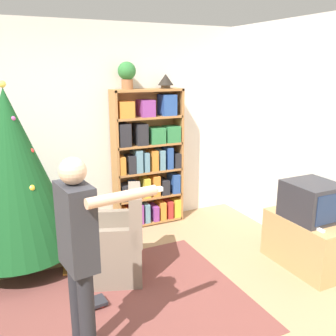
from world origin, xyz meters
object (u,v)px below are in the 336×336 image
Objects in this scene: armchair at (117,247)px; standing_person at (80,249)px; table_lamp at (166,80)px; bookshelf at (148,161)px; television at (312,201)px; potted_plant at (127,73)px; christmas_tree at (12,172)px.

armchair is 0.60× the size of standing_person.
table_lamp reaches higher than standing_person.
television is at bearing -58.77° from bookshelf.
armchair is 2.08m from potted_plant.
bookshelf is at bearing -1.16° from potted_plant.
standing_person is 2.64m from potted_plant.
table_lamp reaches higher than armchair.
christmas_tree is 2.17m from table_lamp.
television is at bearing -65.31° from table_lamp.
standing_person is (-1.38, -2.12, 0.03)m from bookshelf.
table_lamp reaches higher than bookshelf.
potted_plant is (1.12, 2.12, 1.09)m from standing_person.
armchair is at bearing -116.22° from potted_plant.
potted_plant reaches higher than bookshelf.
bookshelf is at bearing 163.46° from armchair.
armchair is at bearing -133.73° from table_lamp.
bookshelf is 5.48× the size of potted_plant.
bookshelf is 1.15m from potted_plant.
bookshelf is at bearing 15.59° from christmas_tree.
armchair is at bearing 142.68° from standing_person.
potted_plant is at bearing 173.28° from armchair.
armchair is at bearing -36.52° from christmas_tree.
potted_plant is (-1.34, 1.79, 1.26)m from television.
bookshelf is 3.56× the size of television.
standing_person is at bearing -123.05° from bookshelf.
potted_plant reaches higher than armchair.
television is 2.29m from table_lamp.
christmas_tree is 1.27× the size of standing_person.
christmas_tree is 1.30m from armchair.
television is at bearing 89.93° from armchair.
standing_person is 4.65× the size of potted_plant.
television is 0.33× the size of standing_person.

